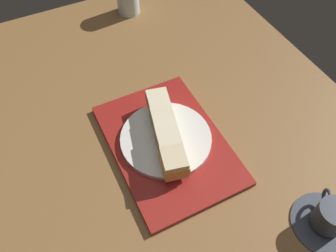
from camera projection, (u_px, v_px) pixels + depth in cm
name	position (u px, v px, depth cm)	size (l,w,h in cm)	color
ground_plane	(179.00, 141.00, 88.58)	(140.00, 100.00, 3.00)	brown
serving_tray	(168.00, 144.00, 85.39)	(38.50, 26.75, 1.45)	maroon
sandwich_plate	(166.00, 138.00, 84.77)	(22.79, 22.79, 1.29)	silver
sandwich_nearmost	(158.00, 103.00, 87.83)	(7.39, 6.88, 4.65)	beige
sandwich_inner_near	(163.00, 121.00, 84.14)	(7.74, 7.19, 4.83)	beige
sandwich_inner_far	(168.00, 141.00, 80.32)	(7.46, 7.02, 5.30)	beige
sandwich_farmost	(174.00, 162.00, 76.70)	(7.72, 7.19, 5.30)	beige
coffee_cup	(329.00, 218.00, 71.40)	(14.50, 14.50, 7.26)	#333842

